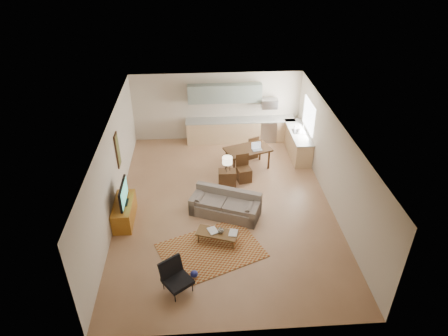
{
  "coord_description": "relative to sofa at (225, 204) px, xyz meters",
  "views": [
    {
      "loc": [
        -0.68,
        -9.89,
        7.53
      ],
      "look_at": [
        0.0,
        0.3,
        1.15
      ],
      "focal_mm": 32.0,
      "sensor_mm": 36.0,
      "label": 1
    }
  ],
  "objects": [
    {
      "name": "tv_credenza",
      "position": [
        -2.95,
        -0.08,
        -0.05
      ],
      "size": [
        0.53,
        1.37,
        0.63
      ],
      "primitive_type": null,
      "color": "#965817",
      "rests_on": "floor"
    },
    {
      "name": "window_right",
      "position": [
        3.25,
        3.48,
        1.18
      ],
      "size": [
        0.02,
        1.4,
        1.05
      ],
      "primitive_type": "cube",
      "color": "white",
      "rests_on": "room"
    },
    {
      "name": "sofa",
      "position": [
        0.0,
        0.0,
        0.0
      ],
      "size": [
        2.31,
        1.66,
        0.74
      ],
      "primitive_type": null,
      "rotation": [
        0.0,
        0.0,
        -0.39
      ],
      "color": "#6A5D53",
      "rests_on": "floor"
    },
    {
      "name": "triptych",
      "position": [
        -0.08,
        4.95,
        1.38
      ],
      "size": [
        1.7,
        0.04,
        0.5
      ],
      "primitive_type": null,
      "color": "beige",
      "rests_on": "room"
    },
    {
      "name": "table_lamp",
      "position": [
        0.16,
        1.39,
        0.55
      ],
      "size": [
        0.36,
        0.36,
        0.53
      ],
      "primitive_type": null,
      "rotation": [
        0.0,
        0.0,
        0.13
      ],
      "color": "beige",
      "rests_on": "console_table"
    },
    {
      "name": "vase",
      "position": [
        -0.21,
        -1.19,
        0.05
      ],
      "size": [
        0.25,
        0.25,
        0.17
      ],
      "primitive_type": "imported",
      "rotation": [
        0.0,
        0.0,
        -0.25
      ],
      "color": "black",
      "rests_on": "coffee_table"
    },
    {
      "name": "dining_table",
      "position": [
        0.97,
        2.58,
        0.02
      ],
      "size": [
        1.75,
        1.35,
        0.78
      ],
      "primitive_type": null,
      "rotation": [
        0.0,
        0.0,
        0.34
      ],
      "color": "#331F10",
      "rests_on": "floor"
    },
    {
      "name": "dining_chair_near",
      "position": [
        0.75,
        1.79,
        0.1
      ],
      "size": [
        0.53,
        0.55,
        0.93
      ],
      "primitive_type": null,
      "rotation": [
        0.0,
        0.0,
        0.22
      ],
      "color": "#331F10",
      "rests_on": "floor"
    },
    {
      "name": "dining_chair_far",
      "position": [
        1.18,
        3.36,
        0.08
      ],
      "size": [
        0.56,
        0.57,
        0.89
      ],
      "primitive_type": null,
      "rotation": [
        0.0,
        0.0,
        3.52
      ],
      "color": "#331F10",
      "rests_on": "floor"
    },
    {
      "name": "upper_cabinets",
      "position": [
        0.32,
        4.81,
        1.58
      ],
      "size": [
        2.8,
        0.34,
        0.7
      ],
      "primitive_type": "cube",
      "color": "gray",
      "rests_on": "room"
    },
    {
      "name": "tv",
      "position": [
        -2.9,
        -0.08,
        0.58
      ],
      "size": [
        0.11,
        1.06,
        0.63
      ],
      "primitive_type": null,
      "color": "black",
      "rests_on": "tv_credenza"
    },
    {
      "name": "kitchen_counter_right",
      "position": [
        2.95,
        3.48,
        0.09
      ],
      "size": [
        0.64,
        2.26,
        0.92
      ],
      "primitive_type": null,
      "color": "tan",
      "rests_on": "ground"
    },
    {
      "name": "soap_bottle",
      "position": [
        2.85,
        3.66,
        0.65
      ],
      "size": [
        0.09,
        0.09,
        0.19
      ],
      "primitive_type": "imported",
      "rotation": [
        0.0,
        0.0,
        0.04
      ],
      "color": "beige",
      "rests_on": "kitchen_counter_right"
    },
    {
      "name": "book_b",
      "position": [
        0.02,
        -1.22,
        -0.02
      ],
      "size": [
        0.37,
        0.42,
        0.02
      ],
      "primitive_type": "imported",
      "rotation": [
        0.0,
        0.0,
        -0.25
      ],
      "color": "navy",
      "rests_on": "coffee_table"
    },
    {
      "name": "wall_art_left",
      "position": [
        -3.19,
        1.38,
        1.18
      ],
      "size": [
        0.06,
        0.42,
        1.1
      ],
      "primitive_type": null,
      "color": "olive",
      "rests_on": "room"
    },
    {
      "name": "kitchen_range",
      "position": [
        2.02,
        4.66,
        0.08
      ],
      "size": [
        0.62,
        0.62,
        0.9
      ],
      "primitive_type": "cube",
      "color": "#A5A8AD",
      "rests_on": "ground"
    },
    {
      "name": "room",
      "position": [
        0.02,
        0.48,
        0.98
      ],
      "size": [
        9.0,
        9.0,
        9.0
      ],
      "color": "#936847",
      "rests_on": "ground"
    },
    {
      "name": "kitchen_microwave",
      "position": [
        2.02,
        4.68,
        1.18
      ],
      "size": [
        0.62,
        0.4,
        0.35
      ],
      "primitive_type": "cube",
      "color": "#A5A8AD",
      "rests_on": "room"
    },
    {
      "name": "armchair",
      "position": [
        -1.32,
        -2.81,
        0.03
      ],
      "size": [
        0.96,
        0.96,
        0.79
      ],
      "primitive_type": null,
      "rotation": [
        0.0,
        0.0,
        0.62
      ],
      "color": "black",
      "rests_on": "floor"
    },
    {
      "name": "rug",
      "position": [
        -0.49,
        -1.53,
        -0.36
      ],
      "size": [
        3.08,
        2.65,
        0.02
      ],
      "primitive_type": "cube",
      "rotation": [
        0.0,
        0.0,
        0.4
      ],
      "color": "maroon",
      "rests_on": "floor"
    },
    {
      "name": "laptop",
      "position": [
        1.27,
        2.47,
        0.54
      ],
      "size": [
        0.37,
        0.31,
        0.25
      ],
      "primitive_type": null,
      "rotation": [
        0.0,
        0.0,
        0.19
      ],
      "color": "#A5A8AD",
      "rests_on": "dining_table"
    },
    {
      "name": "console_table",
      "position": [
        0.16,
        1.39,
        -0.04
      ],
      "size": [
        0.57,
        0.38,
        0.66
      ],
      "primitive_type": null,
      "rotation": [
        0.0,
        0.0,
        -0.01
      ],
      "color": "#331F10",
      "rests_on": "floor"
    },
    {
      "name": "kitchen_counter_back",
      "position": [
        0.92,
        4.66,
        0.09
      ],
      "size": [
        4.26,
        0.64,
        0.92
      ],
      "primitive_type": null,
      "color": "tan",
      "rests_on": "ground"
    },
    {
      "name": "book_a",
      "position": [
        -0.53,
        -1.17,
        -0.02
      ],
      "size": [
        0.46,
        0.48,
        0.03
      ],
      "primitive_type": "imported",
      "rotation": [
        0.0,
        0.0,
        0.38
      ],
      "color": "maroon",
      "rests_on": "coffee_table"
    },
    {
      "name": "coffee_table",
      "position": [
        -0.3,
        -1.2,
        -0.2
      ],
      "size": [
        1.21,
        0.79,
        0.34
      ],
      "primitive_type": null,
      "rotation": [
        0.0,
        0.0,
        -0.33
      ],
      "color": "#503417",
      "rests_on": "floor"
    }
  ]
}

